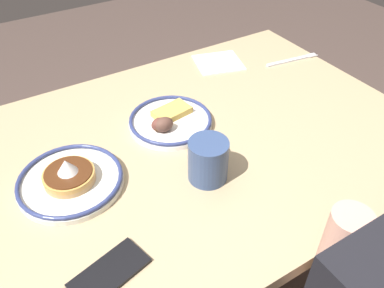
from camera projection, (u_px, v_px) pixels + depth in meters
The scene contains 8 objects.
ground_plane at pixel (199, 287), 1.52m from camera, with size 6.00×6.00×0.00m, color #483A34.
dining_table at pixel (202, 168), 1.11m from camera, with size 1.15×0.85×0.75m.
plate_near_main at pixel (170, 121), 1.06m from camera, with size 0.23×0.23×0.05m.
plate_center_pancakes at pixel (70, 179), 0.89m from camera, with size 0.24×0.24×0.07m.
coffee_mug at pixel (208, 159), 0.89m from camera, with size 0.11×0.11×0.10m.
cell_phone at pixel (110, 273), 0.73m from camera, with size 0.14×0.07×0.01m, color black.
paper_napkin at pixel (218, 63), 1.34m from camera, with size 0.15×0.14×0.00m, color white.
fork_near at pixel (293, 60), 1.35m from camera, with size 0.20×0.04×0.01m.
Camera 1 is at (0.44, 0.67, 1.41)m, focal length 36.90 mm.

